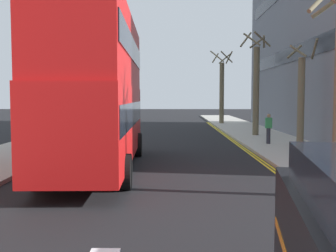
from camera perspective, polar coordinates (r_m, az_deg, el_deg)
The scene contains 9 objects.
sidewalk_right at distance 18.22m, azimuth 19.47°, elevation -4.33°, with size 4.00×80.00×0.14m, color #ADA89E.
sidewalk_left at distance 18.67m, azimuth -21.90°, elevation -4.20°, with size 4.00×80.00×0.14m, color #ADA89E.
kerb_line_outer at distance 15.75m, azimuth 14.54°, elevation -5.77°, with size 0.10×56.00×0.01m, color yellow.
kerb_line_inner at distance 15.71m, azimuth 13.97°, elevation -5.78°, with size 0.10×56.00×0.01m, color yellow.
double_decker_bus_away at distance 15.10m, azimuth -9.65°, elevation 5.42°, with size 3.04×10.88×5.64m.
pedestrian_far at distance 22.67m, azimuth 13.86°, elevation -0.29°, with size 0.34×0.22×1.62m.
street_tree_mid at distance 27.72m, azimuth 12.19°, elevation 5.43°, with size 2.00×2.08×6.95m.
street_tree_far at distance 39.75m, azimuth 7.52°, elevation 5.06°, with size 2.17×2.14×6.95m.
street_tree_distant at distance 22.30m, azimuth 18.09°, elevation 3.80°, with size 1.50×1.48×5.45m.
Camera 1 is at (0.63, -1.06, 2.65)m, focal length 43.64 mm.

